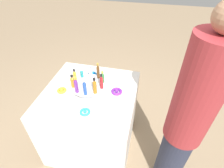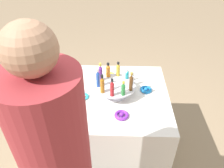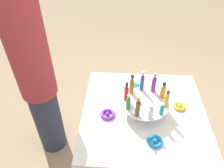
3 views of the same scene
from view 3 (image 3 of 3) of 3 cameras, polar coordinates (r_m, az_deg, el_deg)
ground_plane at (r=2.12m, az=6.33°, el=-20.86°), size 12.00×12.00×0.00m
party_table at (r=1.80m, az=7.21°, el=-15.16°), size 0.83×0.83×0.75m
display_stand at (r=1.47m, az=8.58°, el=-5.64°), size 0.31×0.31×0.09m
bottle_red at (r=1.41m, az=3.78°, el=-2.15°), size 0.03×0.03×0.14m
bottle_green at (r=1.36m, az=4.27°, el=-4.83°), size 0.03×0.03×0.11m
bottle_brown at (r=1.31m, az=6.78°, el=-6.10°), size 0.03×0.03×0.15m
bottle_clear at (r=1.33m, az=10.11°, el=-7.29°), size 0.03×0.03×0.10m
bottle_teal at (r=1.37m, az=12.90°, el=-6.40°), size 0.03×0.03×0.09m
bottle_gold at (r=1.41m, az=14.11°, el=-3.83°), size 0.03×0.03×0.12m
bottle_orange at (r=1.47m, az=13.22°, el=-1.72°), size 0.03×0.03×0.12m
bottle_purple at (r=1.49m, az=10.92°, el=0.21°), size 0.03×0.03×0.15m
bottle_blue at (r=1.49m, az=7.90°, el=0.64°), size 0.03×0.03×0.15m
bottle_amber at (r=1.46m, az=5.21°, el=-0.23°), size 0.03×0.03×0.15m
ribbon_bow_blue at (r=1.35m, az=11.15°, el=-14.48°), size 0.09×0.09×0.03m
ribbon_bow_gold at (r=1.58m, az=17.19°, el=-5.64°), size 0.08×0.08×0.03m
ribbon_bow_teal at (r=1.67m, az=6.26°, el=-0.68°), size 0.09×0.09×0.03m
ribbon_bow_purple at (r=1.46m, az=-1.12°, el=-7.93°), size 0.10×0.10×0.03m
person_figure at (r=1.73m, az=-19.20°, el=1.50°), size 0.28×0.28×1.63m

